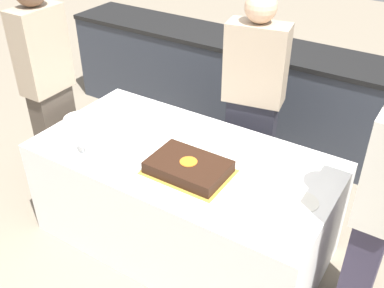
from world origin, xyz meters
The scene contains 11 objects.
ground_plane centered at (0.00, 0.00, 0.00)m, with size 14.00×14.00×0.00m, color gray.
back_counter centered at (0.00, 1.57, 0.46)m, with size 4.40×0.58×0.92m.
dining_table centered at (0.00, 0.00, 0.37)m, with size 1.92×0.98×0.73m.
cake centered at (0.13, -0.14, 0.77)m, with size 0.50×0.35×0.08m.
plate_stack centered at (-0.80, -0.10, 0.77)m, with size 0.20×0.20×0.07m.
wine_glass centered at (-0.53, -0.33, 0.85)m, with size 0.06×0.06×0.17m.
side_plate_near_cake centered at (0.12, 0.15, 0.74)m, with size 0.18×0.18×0.00m.
side_plate_right_edge centered at (0.80, -0.03, 0.74)m, with size 0.18×0.18×0.00m.
person_cutting_cake centered at (0.13, 0.71, 0.83)m, with size 0.45×0.27×1.61m.
person_seated_left centered at (-1.18, 0.00, 0.89)m, with size 0.21×0.36×1.69m.
person_seated_right centered at (1.18, 0.00, 0.85)m, with size 0.22×0.42×1.63m.
Camera 1 is at (1.30, -1.94, 2.34)m, focal length 42.00 mm.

